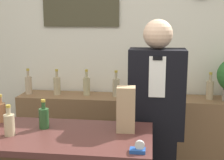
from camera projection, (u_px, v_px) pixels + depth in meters
The scene contains 15 objects.
back_wall at pixel (113, 51), 3.42m from camera, with size 5.20×0.09×2.70m.
back_shelf at pixel (130, 138), 3.33m from camera, with size 2.37×0.37×0.91m.
shopkeeper at pixel (155, 128), 2.49m from camera, with size 0.43×0.27×1.71m.
paper_bag at pixel (126, 109), 2.09m from camera, with size 0.13×0.11×0.31m.
tape_dispenser at pixel (138, 149), 1.78m from camera, with size 0.09×0.06×0.07m.
counter_bottle_1 at pixel (1, 112), 2.30m from camera, with size 0.07×0.07×0.21m.
counter_bottle_2 at pixel (9, 124), 2.03m from camera, with size 0.07×0.07×0.21m.
counter_bottle_3 at pixel (44, 118), 2.16m from camera, with size 0.07×0.07×0.21m.
shelf_bottle_0 at pixel (29, 84), 3.35m from camera, with size 0.07×0.07×0.28m.
shelf_bottle_1 at pixel (57, 85), 3.32m from camera, with size 0.07×0.07×0.28m.
shelf_bottle_2 at pixel (87, 85), 3.30m from camera, with size 0.07×0.07×0.28m.
shelf_bottle_3 at pixel (116, 87), 3.24m from camera, with size 0.07×0.07×0.28m.
shelf_bottle_4 at pixel (147, 87), 3.21m from camera, with size 0.07×0.07×0.28m.
shelf_bottle_5 at pixel (178, 88), 3.18m from camera, with size 0.07×0.07×0.28m.
shelf_bottle_6 at pixel (210, 89), 3.13m from camera, with size 0.07×0.07×0.28m.
Camera 1 is at (0.43, -1.39, 1.71)m, focal length 50.00 mm.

